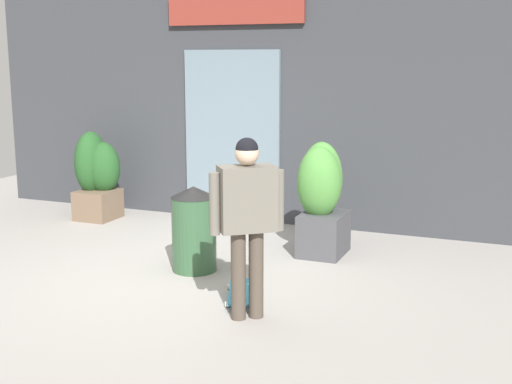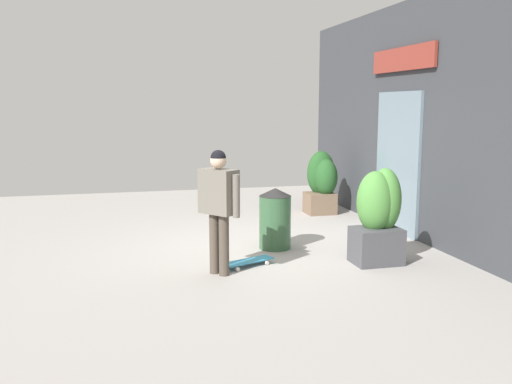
# 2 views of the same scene
# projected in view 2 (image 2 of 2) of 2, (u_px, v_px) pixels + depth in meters

# --- Properties ---
(ground_plane) EXTENTS (12.00, 12.00, 0.00)m
(ground_plane) POSITION_uv_depth(u_px,v_px,m) (256.00, 248.00, 8.35)
(ground_plane) COLOR #9E9993
(building_facade) EXTENTS (8.77, 0.31, 3.81)m
(building_facade) POSITION_uv_depth(u_px,v_px,m) (423.00, 121.00, 8.73)
(building_facade) COLOR #383A3F
(building_facade) RESTS_ON ground_plane
(skateboarder) EXTENTS (0.54, 0.50, 1.59)m
(skateboarder) POSITION_uv_depth(u_px,v_px,m) (219.00, 199.00, 6.92)
(skateboarder) COLOR #4C4238
(skateboarder) RESTS_ON ground_plane
(skateboard) EXTENTS (0.48, 0.78, 0.08)m
(skateboard) POSITION_uv_depth(u_px,v_px,m) (248.00, 261.00, 7.41)
(skateboard) COLOR teal
(skateboard) RESTS_ON ground_plane
(planter_box_left) EXTENTS (0.62, 0.62, 1.24)m
(planter_box_left) POSITION_uv_depth(u_px,v_px,m) (322.00, 182.00, 10.97)
(planter_box_left) COLOR brown
(planter_box_left) RESTS_ON ground_plane
(planter_box_right) EXTENTS (0.57, 0.69, 1.30)m
(planter_box_right) POSITION_uv_depth(u_px,v_px,m) (379.00, 213.00, 7.51)
(planter_box_right) COLOR #47474C
(planter_box_right) RESTS_ON ground_plane
(trash_bin) EXTENTS (0.48, 0.48, 0.92)m
(trash_bin) POSITION_uv_depth(u_px,v_px,m) (275.00, 218.00, 8.27)
(trash_bin) COLOR #335938
(trash_bin) RESTS_ON ground_plane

